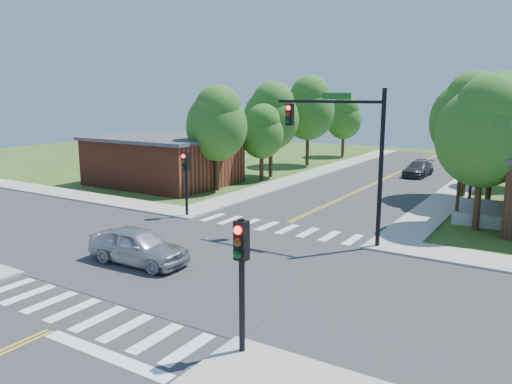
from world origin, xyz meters
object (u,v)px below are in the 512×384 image
Objects in this scene: signal_pole_nw at (186,171)px; car_silver at (138,247)px; car_dgrey at (418,169)px; signal_pole_se at (241,262)px; signal_mast_ne at (346,141)px.

car_silver is at bearing -64.30° from signal_pole_nw.
car_silver is 29.17m from car_dgrey.
signal_pole_se is at bearing -45.00° from signal_pole_nw.
car_dgrey is (4.06, 28.89, -0.12)m from car_silver.
signal_pole_se is at bearing -81.44° from signal_mast_ne.
signal_mast_ne is 1.62× the size of car_dgrey.
signal_mast_ne is at bearing -41.13° from car_silver.
signal_mast_ne reaches higher than signal_pole_nw.
signal_pole_se reaches higher than car_dgrey.
car_silver is (3.52, -7.31, -1.90)m from signal_pole_nw.
signal_pole_nw is (-11.20, 11.20, 0.00)m from signal_pole_se.
signal_pole_se is at bearing -81.70° from car_dgrey.
signal_pole_se is 33.04m from car_dgrey.
signal_pole_se is 0.85× the size of car_dgrey.
signal_mast_ne is 22.06m from car_dgrey.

